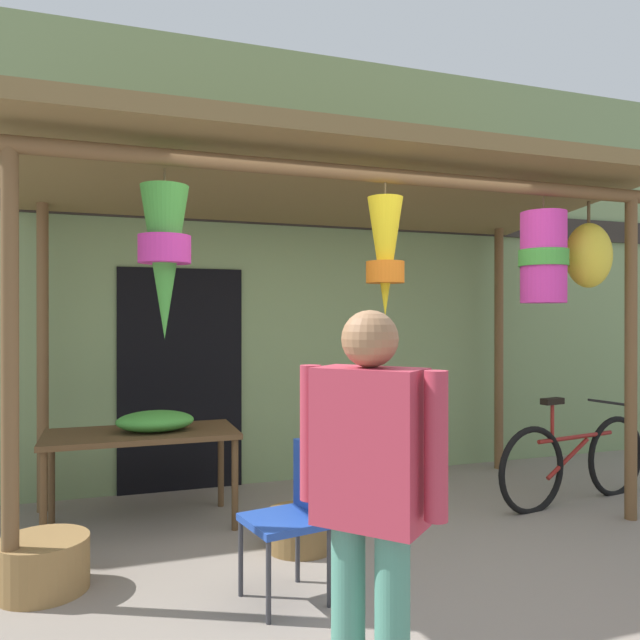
# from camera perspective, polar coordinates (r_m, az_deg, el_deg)

# --- Properties ---
(ground_plane) EXTENTS (30.00, 30.00, 0.00)m
(ground_plane) POSITION_cam_1_polar(r_m,az_deg,el_deg) (4.05, 5.92, -22.31)
(ground_plane) COLOR gray
(shop_facade) EXTENTS (10.16, 0.29, 4.12)m
(shop_facade) POSITION_cam_1_polar(r_m,az_deg,el_deg) (5.96, -3.67, 5.04)
(shop_facade) COLOR #7A9360
(shop_facade) RESTS_ON ground_plane
(market_stall_canopy) EXTENTS (4.81, 2.19, 2.77)m
(market_stall_canopy) POSITION_cam_1_polar(r_m,az_deg,el_deg) (4.76, 2.25, 10.87)
(market_stall_canopy) COLOR brown
(market_stall_canopy) RESTS_ON ground_plane
(display_table) EXTENTS (1.38, 0.70, 0.71)m
(display_table) POSITION_cam_1_polar(r_m,az_deg,el_deg) (4.80, -16.33, -10.81)
(display_table) COLOR brown
(display_table) RESTS_ON ground_plane
(flower_heap_on_table) EXTENTS (0.57, 0.40, 0.15)m
(flower_heap_on_table) POSITION_cam_1_polar(r_m,az_deg,el_deg) (4.75, -15.00, -9.10)
(flower_heap_on_table) COLOR green
(flower_heap_on_table) RESTS_ON display_table
(folding_chair) EXTENTS (0.47, 0.47, 0.84)m
(folding_chair) POSITION_cam_1_polar(r_m,az_deg,el_deg) (3.53, -2.21, -17.08)
(folding_chair) COLOR #2347A8
(folding_chair) RESTS_ON ground_plane
(wicker_basket_by_table) EXTENTS (0.46, 0.46, 0.26)m
(wicker_basket_by_table) POSITION_cam_1_polar(r_m,az_deg,el_deg) (4.33, -1.81, -18.97)
(wicker_basket_by_table) COLOR brown
(wicker_basket_by_table) RESTS_ON ground_plane
(wicker_basket_spare) EXTENTS (0.50, 0.50, 0.30)m
(wicker_basket_spare) POSITION_cam_1_polar(r_m,az_deg,el_deg) (4.04, -24.46, -20.10)
(wicker_basket_spare) COLOR olive
(wicker_basket_spare) RESTS_ON ground_plane
(parked_bicycle) EXTENTS (1.73, 0.46, 0.92)m
(parked_bicycle) POSITION_cam_1_polar(r_m,az_deg,el_deg) (5.68, 22.78, -12.07)
(parked_bicycle) COLOR black
(parked_bicycle) RESTS_ON ground_plane
(vendor_in_orange) EXTENTS (0.43, 0.47, 1.58)m
(vendor_in_orange) POSITION_cam_1_polar(r_m,az_deg,el_deg) (2.35, 4.68, -15.18)
(vendor_in_orange) COLOR #4C8E7A
(vendor_in_orange) RESTS_ON ground_plane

